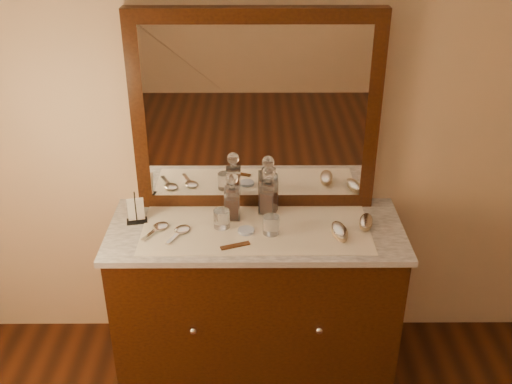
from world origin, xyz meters
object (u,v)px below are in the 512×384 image
at_px(decanter_right, 268,195).
at_px(brush_near, 340,231).
at_px(decanter_left, 232,201).
at_px(hand_mirror_outer, 158,228).
at_px(hand_mirror_inner, 181,231).
at_px(pin_dish, 246,231).
at_px(comb, 235,246).
at_px(napkin_rack, 136,211).
at_px(dresser_cabinet, 256,300).
at_px(mirror_frame, 256,113).
at_px(brush_far, 366,222).

distance_m(decanter_right, brush_near, 0.41).
height_order(decanter_left, hand_mirror_outer, decanter_left).
bearing_deg(hand_mirror_inner, pin_dish, 0.35).
distance_m(comb, napkin_rack, 0.55).
height_order(pin_dish, comb, pin_dish).
xyz_separation_m(dresser_cabinet, decanter_right, (0.06, 0.14, 0.54)).
bearing_deg(napkin_rack, brush_near, -8.09).
bearing_deg(hand_mirror_outer, hand_mirror_inner, -14.27).
height_order(dresser_cabinet, mirror_frame, mirror_frame).
distance_m(comb, brush_near, 0.50).
bearing_deg(pin_dish, decanter_left, 117.07).
relative_size(dresser_cabinet, hand_mirror_outer, 7.47).
bearing_deg(comb, brush_near, -9.62).
height_order(dresser_cabinet, napkin_rack, napkin_rack).
distance_m(mirror_frame, decanter_left, 0.44).
xyz_separation_m(dresser_cabinet, brush_far, (0.54, 0.01, 0.46)).
distance_m(mirror_frame, comb, 0.65).
bearing_deg(napkin_rack, dresser_cabinet, -5.95).
relative_size(decanter_left, hand_mirror_outer, 1.35).
relative_size(mirror_frame, hand_mirror_outer, 6.40).
relative_size(pin_dish, comb, 0.57).
xyz_separation_m(comb, napkin_rack, (-0.49, 0.23, 0.05)).
bearing_deg(napkin_rack, mirror_frame, 17.31).
distance_m(brush_near, brush_far, 0.17).
xyz_separation_m(comb, brush_far, (0.63, 0.18, 0.02)).
bearing_deg(comb, dresser_cabinet, 40.38).
bearing_deg(brush_near, pin_dish, 175.71).
relative_size(brush_far, hand_mirror_outer, 0.82).
height_order(mirror_frame, comb, mirror_frame).
height_order(mirror_frame, napkin_rack, mirror_frame).
bearing_deg(mirror_frame, hand_mirror_inner, -141.00).
bearing_deg(brush_near, mirror_frame, 140.76).
distance_m(hand_mirror_outer, hand_mirror_inner, 0.11).
bearing_deg(decanter_left, decanter_right, 16.57).
height_order(pin_dish, napkin_rack, napkin_rack).
distance_m(mirror_frame, brush_far, 0.75).
relative_size(decanter_left, decanter_right, 0.98).
xyz_separation_m(mirror_frame, brush_far, (0.54, -0.23, -0.48)).
bearing_deg(decanter_right, comb, -116.90).
bearing_deg(brush_near, dresser_cabinet, 168.78).
relative_size(mirror_frame, hand_mirror_inner, 6.44).
bearing_deg(hand_mirror_inner, brush_near, -2.37).
relative_size(pin_dish, decanter_right, 0.31).
distance_m(brush_far, hand_mirror_outer, 1.01).
distance_m(napkin_rack, brush_far, 1.13).
xyz_separation_m(decanter_left, brush_near, (0.51, -0.17, -0.08)).
relative_size(brush_far, hand_mirror_inner, 0.82).
distance_m(mirror_frame, brush_near, 0.70).
distance_m(decanter_left, hand_mirror_outer, 0.38).
relative_size(decanter_left, hand_mirror_inner, 1.35).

